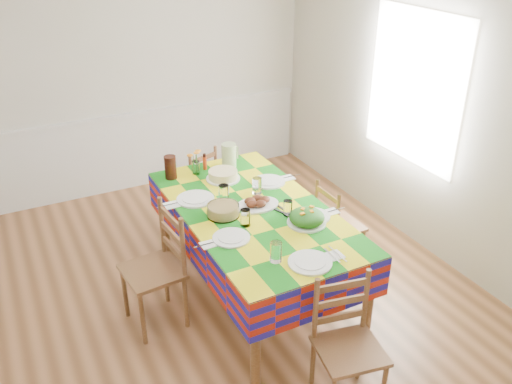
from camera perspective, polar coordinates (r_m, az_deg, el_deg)
room at (r=3.92m, az=-5.84°, el=3.31°), size 4.58×5.08×2.78m
wainscot at (r=6.46m, az=-13.75°, el=4.32°), size 4.41×0.06×0.92m
window_right at (r=5.26m, az=16.29°, el=10.46°), size 0.00×1.40×1.40m
dining_table at (r=4.41m, az=-0.25°, el=-2.86°), size 1.12×2.08×0.81m
setting_near_head at (r=3.73m, az=4.50°, el=-6.96°), size 0.49×0.33×0.15m
setting_left_near at (r=4.03m, az=-2.16°, el=-4.06°), size 0.51×0.30×0.13m
setting_left_far at (r=4.49m, az=-5.41°, el=-0.54°), size 0.57×0.34×0.15m
setting_right_near at (r=4.27m, az=5.16°, el=-2.20°), size 0.50×0.29×0.13m
setting_right_far at (r=4.71m, az=1.00°, el=0.97°), size 0.55×0.32×0.14m
meat_platter at (r=4.39m, az=0.10°, el=-1.17°), size 0.37×0.26×0.07m
salad_platter at (r=4.17m, az=5.37°, el=-2.72°), size 0.30×0.30×0.13m
pasta_bowl at (r=4.26m, az=-3.48°, el=-1.94°), size 0.26×0.26×0.09m
cake at (r=4.84m, az=-3.49°, el=1.77°), size 0.31×0.31×0.08m
serving_utensils at (r=4.35m, az=2.55°, el=-1.86°), size 0.13×0.30×0.01m
flower_vase at (r=4.94m, az=-6.37°, el=2.95°), size 0.15×0.12×0.23m
hot_sauce at (r=5.03m, az=-5.42°, el=3.21°), size 0.04×0.04×0.16m
green_pitcher at (r=5.04m, az=-2.87°, el=3.84°), size 0.13×0.13×0.23m
tea_pitcher at (r=4.88m, az=-9.00°, el=2.59°), size 0.11×0.11×0.21m
name_card at (r=3.66m, az=6.89°, el=-8.33°), size 0.08×0.03×0.02m
chair_near at (r=3.68m, az=9.55°, el=-15.66°), size 0.47×0.46×0.93m
chair_far at (r=5.62m, az=-6.23°, el=0.64°), size 0.47×0.46×0.85m
chair_left at (r=4.29m, az=-10.32°, el=-8.00°), size 0.46×0.48×0.99m
chair_right at (r=4.94m, az=8.47°, el=-3.58°), size 0.36×0.38×0.85m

